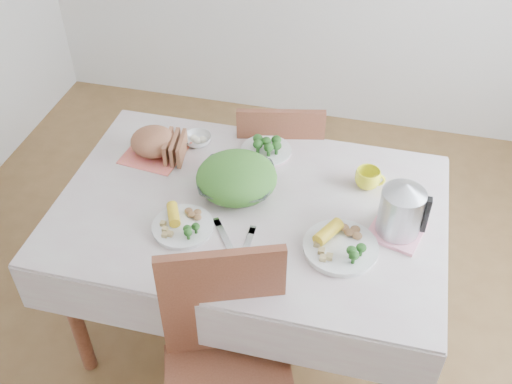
% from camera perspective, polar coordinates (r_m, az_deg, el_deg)
% --- Properties ---
extents(floor, '(3.60, 3.60, 0.00)m').
position_cam_1_polar(floor, '(2.91, -0.49, -12.35)').
color(floor, brown).
rests_on(floor, ground).
extents(dining_table, '(1.40, 0.90, 0.75)m').
position_cam_1_polar(dining_table, '(2.61, -0.54, -7.52)').
color(dining_table, brown).
rests_on(dining_table, floor).
extents(tablecloth, '(1.50, 1.00, 0.01)m').
position_cam_1_polar(tablecloth, '(2.34, -0.59, -1.41)').
color(tablecloth, beige).
rests_on(tablecloth, dining_table).
extents(chair_far, '(0.49, 0.49, 0.90)m').
position_cam_1_polar(chair_far, '(3.01, 2.17, 2.77)').
color(chair_far, brown).
rests_on(chair_far, floor).
extents(salad_bowl, '(0.34, 0.34, 0.07)m').
position_cam_1_polar(salad_bowl, '(2.38, -1.85, 0.89)').
color(salad_bowl, white).
rests_on(salad_bowl, tablecloth).
extents(dinner_plate_left, '(0.26, 0.26, 0.02)m').
position_cam_1_polar(dinner_plate_left, '(2.25, -6.98, -3.29)').
color(dinner_plate_left, white).
rests_on(dinner_plate_left, tablecloth).
extents(dinner_plate_right, '(0.39, 0.39, 0.02)m').
position_cam_1_polar(dinner_plate_right, '(2.18, 8.04, -5.26)').
color(dinner_plate_right, white).
rests_on(dinner_plate_right, tablecloth).
extents(broccoli_plate, '(0.29, 0.29, 0.02)m').
position_cam_1_polar(broccoli_plate, '(2.58, 0.97, 3.92)').
color(broccoli_plate, beige).
rests_on(broccoli_plate, tablecloth).
extents(napkin, '(0.27, 0.27, 0.00)m').
position_cam_1_polar(napkin, '(2.62, -9.60, 3.70)').
color(napkin, '#FF7364').
rests_on(napkin, tablecloth).
extents(bread_loaf, '(0.25, 0.24, 0.12)m').
position_cam_1_polar(bread_loaf, '(2.59, -9.74, 4.67)').
color(bread_loaf, '#915738').
rests_on(bread_loaf, napkin).
extents(fruit_bowl, '(0.15, 0.15, 0.04)m').
position_cam_1_polar(fruit_bowl, '(2.64, -5.59, 4.98)').
color(fruit_bowl, white).
rests_on(fruit_bowl, tablecloth).
extents(yellow_mug, '(0.12, 0.12, 0.08)m').
position_cam_1_polar(yellow_mug, '(2.43, 10.58, 1.26)').
color(yellow_mug, yellow).
rests_on(yellow_mug, tablecloth).
extents(pink_tray, '(0.23, 0.23, 0.01)m').
position_cam_1_polar(pink_tray, '(2.28, 13.23, -3.61)').
color(pink_tray, pink).
rests_on(pink_tray, tablecloth).
extents(electric_kettle, '(0.19, 0.19, 0.22)m').
position_cam_1_polar(electric_kettle, '(2.21, 13.68, -1.54)').
color(electric_kettle, '#B2B5BA').
rests_on(electric_kettle, pink_tray).
extents(fork_left, '(0.15, 0.19, 0.00)m').
position_cam_1_polar(fork_left, '(2.20, -2.91, -4.54)').
color(fork_left, silver).
rests_on(fork_left, tablecloth).
extents(fork_right, '(0.02, 0.20, 0.00)m').
position_cam_1_polar(fork_right, '(2.17, -0.94, -5.31)').
color(fork_right, silver).
rests_on(fork_right, tablecloth).
extents(knife, '(0.21, 0.06, 0.00)m').
position_cam_1_polar(knife, '(2.12, -0.17, -7.02)').
color(knife, silver).
rests_on(knife, tablecloth).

